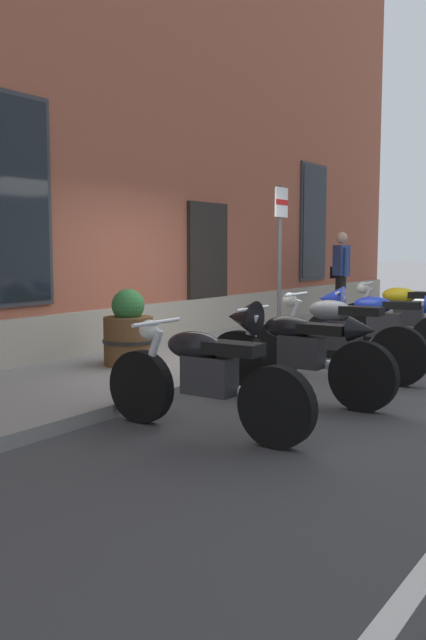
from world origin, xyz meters
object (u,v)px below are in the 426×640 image
Objects in this scene: pedestrian_blue_top at (341,270)px; barrel_planter at (128,333)px; motorcycle_yellow_naked at (404,316)px; motorcycle_black_naked at (203,378)px; motorcycle_grey_naked at (336,337)px; motorcycle_black_sport at (291,347)px; motorcycle_blue_sport at (374,320)px; parking_sign at (280,241)px.

pedestrian_blue_top is 6.55m from barrel_planter.
pedestrian_blue_top is (2.50, 2.13, 0.61)m from motorcycle_yellow_naked.
motorcycle_black_naked is at bearing -164.25° from pedestrian_blue_top.
pedestrian_blue_top reaches higher than motorcycle_grey_naked.
motorcycle_black_naked is 5.65m from motorcycle_yellow_naked.
motorcycle_grey_naked is 2.87m from motorcycle_yellow_naked.
motorcycle_black_sport is at bearing -160.67° from pedestrian_blue_top.
barrel_planter is (0.14, 2.28, -0.03)m from motorcycle_black_sport.
motorcycle_yellow_naked reaches higher than motorcycle_black_sport.
pedestrian_blue_top is at bearing 19.33° from motorcycle_black_sport.
motorcycle_grey_naked is 2.49m from barrel_planter.
pedestrian_blue_top is (3.86, 2.16, 0.55)m from motorcycle_blue_sport.
motorcycle_black_naked is at bearing -178.30° from motorcycle_yellow_naked.
barrel_planter is (-2.66, 2.10, -0.04)m from motorcycle_blue_sport.
motorcycle_black_naked is 0.97× the size of motorcycle_black_sport.
parking_sign is (3.02, 1.76, 1.10)m from motorcycle_black_sport.
motorcycle_blue_sport is at bearing 3.60° from motorcycle_black_sport.
motorcycle_blue_sport is (1.50, 0.10, 0.06)m from motorcycle_grey_naked.
motorcycle_blue_sport is at bearing -97.82° from parking_sign.
motorcycle_black_naked is 2.76m from barrel_planter.
motorcycle_grey_naked is at bearing -176.14° from motorcycle_blue_sport.
motorcycle_black_sport is (1.48, -0.04, 0.08)m from motorcycle_black_naked.
motorcycle_yellow_naked reaches higher than motorcycle_black_naked.
motorcycle_yellow_naked is at bearing 1.38° from motorcycle_blue_sport.
barrel_planter is (-6.52, -0.06, -0.60)m from pedestrian_blue_top.
motorcycle_yellow_naked is 0.94× the size of parking_sign.
motorcycle_blue_sport is 2.24× the size of barrel_planter.
motorcycle_black_sport is 0.98× the size of motorcycle_grey_naked.
parking_sign reaches higher than motorcycle_blue_sport.
motorcycle_blue_sport is 1.37m from motorcycle_yellow_naked.
parking_sign is at bearing -171.02° from pedestrian_blue_top.
parking_sign is 3.14m from barrel_planter.
motorcycle_black_sport is 2.80m from motorcycle_blue_sport.
motorcycle_black_sport is at bearing -176.70° from motorcycle_grey_naked.
motorcycle_blue_sport reaches higher than motorcycle_grey_naked.
motorcycle_blue_sport is at bearing 1.80° from motorcycle_black_naked.
barrel_planter is (-1.16, 2.20, 0.02)m from motorcycle_grey_naked.
motorcycle_grey_naked is 1.02× the size of motorcycle_blue_sport.
barrel_planter is (1.62, 2.24, 0.04)m from motorcycle_black_naked.
pedestrian_blue_top is 1.88× the size of barrel_planter.
parking_sign is (-3.64, -0.58, 0.54)m from pedestrian_blue_top.
motorcycle_black_sport is at bearing -149.73° from parking_sign.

